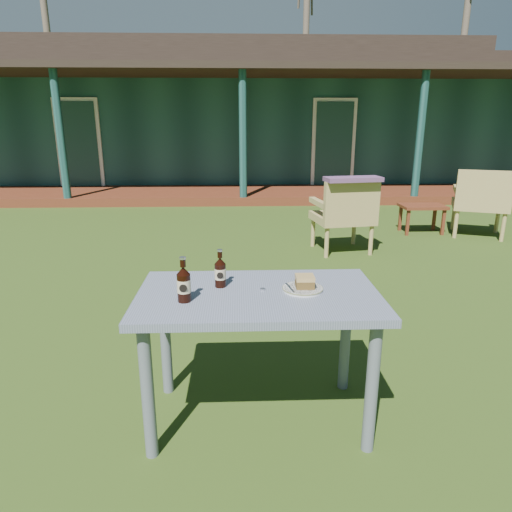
{
  "coord_description": "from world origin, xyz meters",
  "views": [
    {
      "loc": [
        -0.09,
        -3.71,
        1.54
      ],
      "look_at": [
        0.0,
        -1.3,
        0.82
      ],
      "focal_mm": 32.0,
      "sensor_mm": 36.0,
      "label": 1
    }
  ],
  "objects_px": {
    "cola_bottle_far": "(184,284)",
    "armchair_right": "(481,199)",
    "cola_bottle_near": "(220,272)",
    "side_table": "(422,209)",
    "cafe_table": "(258,311)",
    "armchair_left": "(345,212)",
    "cake_slice": "(305,281)",
    "plate": "(303,289)"
  },
  "relations": [
    {
      "from": "side_table",
      "to": "plate",
      "type": "bearing_deg",
      "value": -118.97
    },
    {
      "from": "plate",
      "to": "cafe_table",
      "type": "bearing_deg",
      "value": -173.81
    },
    {
      "from": "plate",
      "to": "cola_bottle_far",
      "type": "xyz_separation_m",
      "value": [
        -0.58,
        -0.12,
        0.08
      ]
    },
    {
      "from": "armchair_right",
      "to": "side_table",
      "type": "relative_size",
      "value": 1.53
    },
    {
      "from": "armchair_right",
      "to": "armchair_left",
      "type": "bearing_deg",
      "value": -160.65
    },
    {
      "from": "plate",
      "to": "armchair_right",
      "type": "relative_size",
      "value": 0.22
    },
    {
      "from": "plate",
      "to": "cake_slice",
      "type": "distance_m",
      "value": 0.04
    },
    {
      "from": "cafe_table",
      "to": "cola_bottle_far",
      "type": "bearing_deg",
      "value": -164.36
    },
    {
      "from": "cake_slice",
      "to": "armchair_right",
      "type": "relative_size",
      "value": 0.1
    },
    {
      "from": "cake_slice",
      "to": "cola_bottle_far",
      "type": "xyz_separation_m",
      "value": [
        -0.59,
        -0.13,
        0.04
      ]
    },
    {
      "from": "cola_bottle_near",
      "to": "cafe_table",
      "type": "bearing_deg",
      "value": -26.1
    },
    {
      "from": "cake_slice",
      "to": "cola_bottle_near",
      "type": "distance_m",
      "value": 0.43
    },
    {
      "from": "cake_slice",
      "to": "cafe_table",
      "type": "bearing_deg",
      "value": -172.81
    },
    {
      "from": "cafe_table",
      "to": "plate",
      "type": "distance_m",
      "value": 0.25
    },
    {
      "from": "armchair_left",
      "to": "armchair_right",
      "type": "xyz_separation_m",
      "value": [
        2.01,
        0.71,
        0.02
      ]
    },
    {
      "from": "cola_bottle_near",
      "to": "armchair_left",
      "type": "xyz_separation_m",
      "value": [
        1.36,
        3.07,
        -0.3
      ]
    },
    {
      "from": "armchair_left",
      "to": "side_table",
      "type": "xyz_separation_m",
      "value": [
        1.33,
        0.96,
        -0.15
      ]
    },
    {
      "from": "cola_bottle_near",
      "to": "plate",
      "type": "bearing_deg",
      "value": -9.46
    },
    {
      "from": "plate",
      "to": "armchair_right",
      "type": "height_order",
      "value": "armchair_right"
    },
    {
      "from": "cola_bottle_near",
      "to": "armchair_left",
      "type": "relative_size",
      "value": 0.22
    },
    {
      "from": "cafe_table",
      "to": "cola_bottle_near",
      "type": "relative_size",
      "value": 6.08
    },
    {
      "from": "cafe_table",
      "to": "plate",
      "type": "relative_size",
      "value": 5.88
    },
    {
      "from": "plate",
      "to": "cola_bottle_far",
      "type": "relative_size",
      "value": 0.94
    },
    {
      "from": "cola_bottle_near",
      "to": "armchair_right",
      "type": "relative_size",
      "value": 0.21
    },
    {
      "from": "side_table",
      "to": "armchair_right",
      "type": "bearing_deg",
      "value": -20.2
    },
    {
      "from": "plate",
      "to": "armchair_right",
      "type": "xyz_separation_m",
      "value": [
        2.96,
        3.85,
        -0.21
      ]
    },
    {
      "from": "cola_bottle_near",
      "to": "cola_bottle_far",
      "type": "bearing_deg",
      "value": -130.25
    },
    {
      "from": "armchair_right",
      "to": "side_table",
      "type": "height_order",
      "value": "armchair_right"
    },
    {
      "from": "cafe_table",
      "to": "armchair_right",
      "type": "bearing_deg",
      "value": 50.61
    },
    {
      "from": "armchair_right",
      "to": "cola_bottle_far",
      "type": "bearing_deg",
      "value": -131.65
    },
    {
      "from": "cola_bottle_far",
      "to": "armchair_right",
      "type": "xyz_separation_m",
      "value": [
        3.53,
        3.97,
        -0.29
      ]
    },
    {
      "from": "cola_bottle_near",
      "to": "armchair_left",
      "type": "bearing_deg",
      "value": 66.14
    },
    {
      "from": "cake_slice",
      "to": "cola_bottle_near",
      "type": "bearing_deg",
      "value": 171.46
    },
    {
      "from": "side_table",
      "to": "cola_bottle_far",
      "type": "bearing_deg",
      "value": -123.98
    },
    {
      "from": "armchair_left",
      "to": "plate",
      "type": "bearing_deg",
      "value": -106.74
    },
    {
      "from": "cake_slice",
      "to": "armchair_left",
      "type": "distance_m",
      "value": 3.29
    },
    {
      "from": "cola_bottle_far",
      "to": "armchair_left",
      "type": "relative_size",
      "value": 0.25
    },
    {
      "from": "cake_slice",
      "to": "side_table",
      "type": "xyz_separation_m",
      "value": [
        2.26,
        4.1,
        -0.42
      ]
    },
    {
      "from": "cola_bottle_far",
      "to": "armchair_right",
      "type": "relative_size",
      "value": 0.24
    },
    {
      "from": "cake_slice",
      "to": "side_table",
      "type": "height_order",
      "value": "cake_slice"
    },
    {
      "from": "cake_slice",
      "to": "cola_bottle_near",
      "type": "height_order",
      "value": "cola_bottle_near"
    },
    {
      "from": "armchair_right",
      "to": "cafe_table",
      "type": "bearing_deg",
      "value": -129.39
    }
  ]
}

